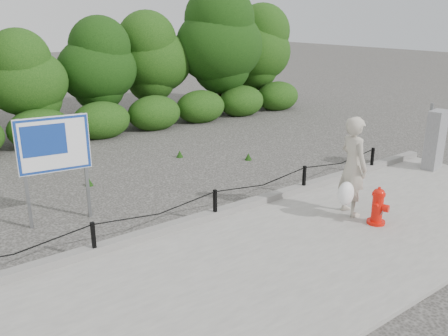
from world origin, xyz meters
TOP-DOWN VIEW (x-y plane):
  - ground at (0.00, 0.00)m, footprint 90.00×90.00m
  - sidewalk at (0.00, -2.00)m, footprint 14.00×4.00m
  - curb at (0.00, 0.05)m, footprint 14.00×0.22m
  - chain_barrier at (0.00, 0.00)m, footprint 10.06×0.06m
  - treeline at (1.22, 8.96)m, footprint 20.28×3.86m
  - fire_hydrant at (2.34, -2.08)m, footprint 0.45×0.45m
  - pedestrian at (2.30, -1.45)m, footprint 0.86×0.83m
  - utility_cabinet at (6.40, -0.84)m, footprint 0.63×0.46m
  - advertising_sign at (-2.45, 1.79)m, footprint 1.33×0.29m

SIDE VIEW (x-z plane):
  - ground at x=0.00m, z-range 0.00..0.00m
  - sidewalk at x=0.00m, z-range 0.00..0.08m
  - curb at x=0.00m, z-range 0.08..0.22m
  - fire_hydrant at x=2.34m, z-range 0.06..0.81m
  - chain_barrier at x=0.00m, z-range 0.16..0.76m
  - utility_cabinet at x=6.40m, z-range 0.00..1.69m
  - pedestrian at x=2.30m, z-range 0.05..2.05m
  - advertising_sign at x=-2.45m, z-range 0.44..2.58m
  - treeline at x=1.22m, z-range 0.07..5.00m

